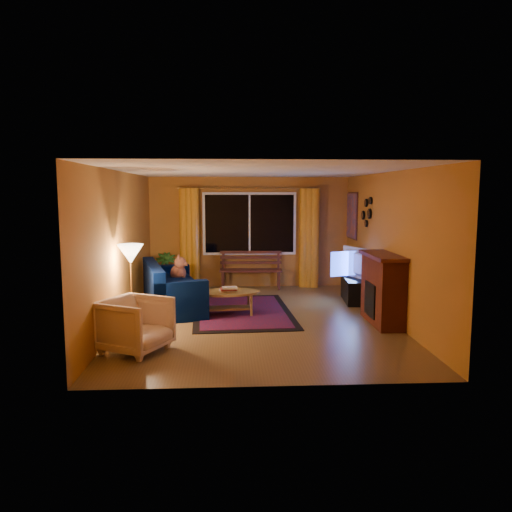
{
  "coord_description": "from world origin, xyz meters",
  "views": [
    {
      "loc": [
        -0.48,
        -8.33,
        2.15
      ],
      "look_at": [
        0.0,
        0.3,
        1.05
      ],
      "focal_mm": 35.0,
      "sensor_mm": 36.0,
      "label": 1
    }
  ],
  "objects": [
    {
      "name": "bench",
      "position": [
        0.02,
        2.73,
        0.21
      ],
      "size": [
        1.41,
        0.48,
        0.42
      ],
      "primitive_type": "cube",
      "rotation": [
        0.0,
        0.0,
        -0.05
      ],
      "color": "#441D16",
      "rests_on": "ground"
    },
    {
      "name": "dog",
      "position": [
        -1.46,
        1.3,
        0.65
      ],
      "size": [
        0.43,
        0.49,
        0.44
      ],
      "primitive_type": null,
      "rotation": [
        0.0,
        0.0,
        0.4
      ],
      "color": "#A05741",
      "rests_on": "sofa"
    },
    {
      "name": "curtain_left",
      "position": [
        -1.35,
        2.88,
        1.12
      ],
      "size": [
        0.36,
        0.36,
        2.24
      ],
      "primitive_type": "cylinder",
      "color": "orange",
      "rests_on": "ground"
    },
    {
      "name": "tv_console",
      "position": [
        2.0,
        1.3,
        0.23
      ],
      "size": [
        0.47,
        1.13,
        0.46
      ],
      "primitive_type": "cube",
      "rotation": [
        0.0,
        0.0,
        -0.1
      ],
      "color": "black",
      "rests_on": "ground"
    },
    {
      "name": "window",
      "position": [
        0.0,
        2.94,
        1.45
      ],
      "size": [
        2.0,
        0.02,
        1.3
      ],
      "primitive_type": "cube",
      "color": "black",
      "rests_on": "wall_back"
    },
    {
      "name": "mirror_cluster",
      "position": [
        2.21,
        1.3,
        1.8
      ],
      "size": [
        0.06,
        0.6,
        0.56
      ],
      "primitive_type": null,
      "color": "black",
      "rests_on": "wall_right"
    },
    {
      "name": "floor_lamp",
      "position": [
        -2.0,
        -0.56,
        0.67
      ],
      "size": [
        0.3,
        0.3,
        1.34
      ],
      "primitive_type": "cylinder",
      "rotation": [
        0.0,
        0.0,
        -0.42
      ],
      "color": "#BF8C3F",
      "rests_on": "ground"
    },
    {
      "name": "armchair",
      "position": [
        -1.75,
        -1.67,
        0.41
      ],
      "size": [
        1.03,
        1.05,
        0.82
      ],
      "primitive_type": "imported",
      "rotation": [
        0.0,
        0.0,
        1.09
      ],
      "color": "beige",
      "rests_on": "ground"
    },
    {
      "name": "wall_left",
      "position": [
        -2.26,
        0.0,
        1.25
      ],
      "size": [
        0.02,
        6.0,
        2.5
      ],
      "primitive_type": "cube",
      "color": "#B6732B",
      "rests_on": "ground"
    },
    {
      "name": "television",
      "position": [
        2.0,
        1.3,
        0.76
      ],
      "size": [
        0.49,
        1.04,
        0.61
      ],
      "primitive_type": "imported",
      "rotation": [
        0.0,
        0.0,
        1.92
      ],
      "color": "black",
      "rests_on": "tv_console"
    },
    {
      "name": "curtain_right",
      "position": [
        1.35,
        2.88,
        1.12
      ],
      "size": [
        0.36,
        0.36,
        2.24
      ],
      "primitive_type": "cylinder",
      "color": "orange",
      "rests_on": "ground"
    },
    {
      "name": "floor",
      "position": [
        0.0,
        0.0,
        -0.01
      ],
      "size": [
        4.5,
        6.0,
        0.02
      ],
      "primitive_type": "cube",
      "color": "brown",
      "rests_on": "ground"
    },
    {
      "name": "ceiling",
      "position": [
        0.0,
        0.0,
        2.51
      ],
      "size": [
        4.5,
        6.0,
        0.02
      ],
      "primitive_type": "cube",
      "color": "white",
      "rests_on": "ground"
    },
    {
      "name": "sofa",
      "position": [
        -1.51,
        0.82,
        0.43
      ],
      "size": [
        1.4,
        2.29,
        0.86
      ],
      "primitive_type": "cube",
      "rotation": [
        0.0,
        0.0,
        0.24
      ],
      "color": "black",
      "rests_on": "ground"
    },
    {
      "name": "potted_plant",
      "position": [
        -1.88,
        2.68,
        0.41
      ],
      "size": [
        0.52,
        0.52,
        0.83
      ],
      "primitive_type": "imported",
      "rotation": [
        0.0,
        0.0,
        0.13
      ],
      "color": "#235B1E",
      "rests_on": "ground"
    },
    {
      "name": "rug",
      "position": [
        -0.24,
        0.52,
        0.01
      ],
      "size": [
        1.88,
        2.84,
        0.02
      ],
      "primitive_type": "cube",
      "rotation": [
        0.0,
        0.0,
        0.05
      ],
      "color": "maroon",
      "rests_on": "ground"
    },
    {
      "name": "wall_right",
      "position": [
        2.26,
        0.0,
        1.25
      ],
      "size": [
        0.02,
        6.0,
        2.5
      ],
      "primitive_type": "cube",
      "color": "#B6732B",
      "rests_on": "ground"
    },
    {
      "name": "wall_back",
      "position": [
        0.0,
        3.01,
        1.25
      ],
      "size": [
        4.5,
        0.02,
        2.5
      ],
      "primitive_type": "cube",
      "color": "#B6732B",
      "rests_on": "ground"
    },
    {
      "name": "fireplace",
      "position": [
        2.05,
        -0.4,
        0.55
      ],
      "size": [
        0.4,
        1.2,
        1.1
      ],
      "primitive_type": "cube",
      "color": "maroon",
      "rests_on": "ground"
    },
    {
      "name": "curtain_rod",
      "position": [
        0.0,
        2.9,
        2.25
      ],
      "size": [
        3.2,
        0.03,
        0.03
      ],
      "primitive_type": "cylinder",
      "rotation": [
        0.0,
        1.57,
        0.0
      ],
      "color": "#BF8C3F",
      "rests_on": "wall_back"
    },
    {
      "name": "coffee_table",
      "position": [
        -0.5,
        0.33,
        0.21
      ],
      "size": [
        1.24,
        1.24,
        0.42
      ],
      "primitive_type": "cylinder",
      "rotation": [
        0.0,
        0.0,
        0.08
      ],
      "color": "#A27E3B",
      "rests_on": "ground"
    },
    {
      "name": "painting",
      "position": [
        2.22,
        2.45,
        1.65
      ],
      "size": [
        0.04,
        0.76,
        0.96
      ],
      "primitive_type": "cube",
      "color": "#C54C17",
      "rests_on": "wall_right"
    }
  ]
}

